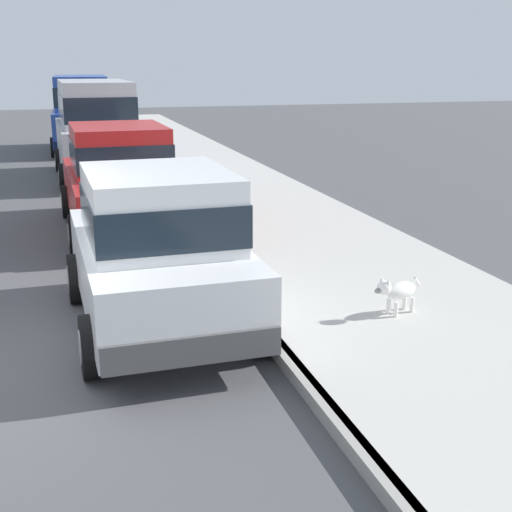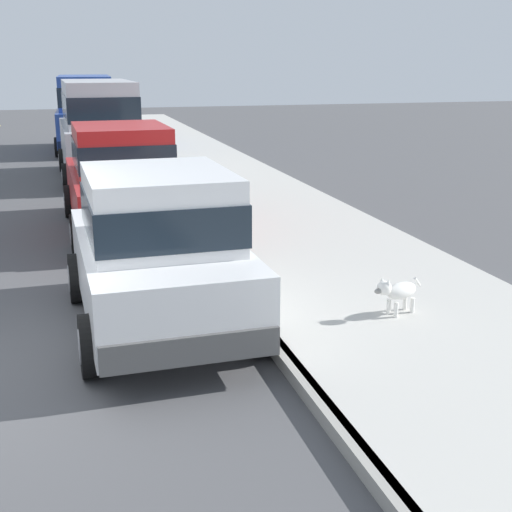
% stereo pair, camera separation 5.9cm
% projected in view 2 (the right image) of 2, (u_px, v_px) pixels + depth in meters
% --- Properties ---
extents(curb, '(0.16, 64.00, 0.14)m').
position_uv_depth(curb, '(267.00, 336.00, 7.66)').
color(curb, gray).
rests_on(curb, ground).
extents(sidewalk, '(3.60, 64.00, 0.14)m').
position_uv_depth(sidewalk, '(413.00, 320.00, 8.13)').
color(sidewalk, '#B7B5AD').
rests_on(sidewalk, ground).
extents(car_white_hatchback, '(2.02, 3.84, 1.88)m').
position_uv_depth(car_white_hatchback, '(158.00, 248.00, 7.81)').
color(car_white_hatchback, white).
rests_on(car_white_hatchback, ground).
extents(car_red_sedan, '(2.10, 4.64, 1.92)m').
position_uv_depth(car_red_sedan, '(122.00, 177.00, 12.47)').
color(car_red_sedan, red).
rests_on(car_red_sedan, ground).
extents(car_silver_van, '(2.20, 4.93, 2.52)m').
position_uv_depth(car_silver_van, '(99.00, 125.00, 17.97)').
color(car_silver_van, '#BCBCC1').
rests_on(car_silver_van, ground).
extents(car_blue_van, '(2.26, 4.96, 2.52)m').
position_uv_depth(car_blue_van, '(86.00, 110.00, 23.56)').
color(car_blue_van, '#28479E').
rests_on(car_blue_van, ground).
extents(dog_white, '(0.73, 0.35, 0.49)m').
position_uv_depth(dog_white, '(398.00, 291.00, 8.04)').
color(dog_white, white).
rests_on(dog_white, sidewalk).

